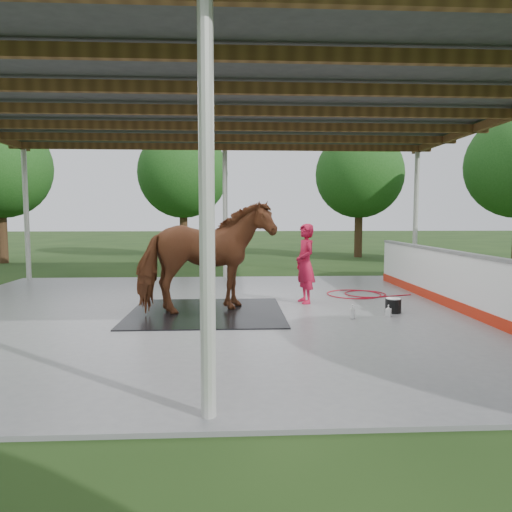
{
  "coord_description": "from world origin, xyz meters",
  "views": [
    {
      "loc": [
        0.23,
        -8.75,
        1.88
      ],
      "look_at": [
        0.68,
        0.22,
        1.09
      ],
      "focal_mm": 32.0,
      "sensor_mm": 36.0,
      "label": 1
    }
  ],
  "objects_px": {
    "dasher_board": "(454,281)",
    "horse": "(206,256)",
    "handler": "(305,264)",
    "wash_bucket": "(393,305)"
  },
  "relations": [
    {
      "from": "dasher_board",
      "to": "horse",
      "type": "bearing_deg",
      "value": -177.84
    },
    {
      "from": "horse",
      "to": "handler",
      "type": "relative_size",
      "value": 1.49
    },
    {
      "from": "dasher_board",
      "to": "horse",
      "type": "height_order",
      "value": "horse"
    },
    {
      "from": "handler",
      "to": "dasher_board",
      "type": "bearing_deg",
      "value": 62.87
    },
    {
      "from": "dasher_board",
      "to": "wash_bucket",
      "type": "height_order",
      "value": "dasher_board"
    },
    {
      "from": "dasher_board",
      "to": "wash_bucket",
      "type": "relative_size",
      "value": 26.88
    },
    {
      "from": "dasher_board",
      "to": "wash_bucket",
      "type": "distance_m",
      "value": 1.43
    },
    {
      "from": "horse",
      "to": "dasher_board",
      "type": "bearing_deg",
      "value": -109.58
    },
    {
      "from": "horse",
      "to": "wash_bucket",
      "type": "relative_size",
      "value": 8.38
    },
    {
      "from": "wash_bucket",
      "to": "horse",
      "type": "bearing_deg",
      "value": 177.48
    }
  ]
}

